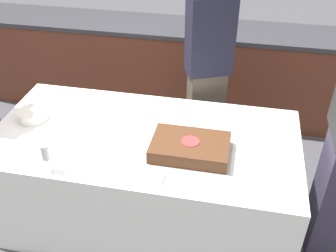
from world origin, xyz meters
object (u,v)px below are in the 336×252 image
cake (190,148)px  plate_stack (33,115)px  wine_glass (45,153)px  person_cutting_cake (208,72)px

cake → plate_stack: size_ratio=2.52×
wine_glass → cake: bearing=22.4°
wine_glass → person_cutting_cake: 1.41m
plate_stack → person_cutting_cake: bearing=31.5°
cake → wine_glass: 0.85m
cake → person_cutting_cake: 0.86m
plate_stack → person_cutting_cake: 1.33m
cake → plate_stack: cake is taller
plate_stack → wine_glass: bearing=-54.4°
wine_glass → person_cutting_cake: person_cutting_cake is taller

